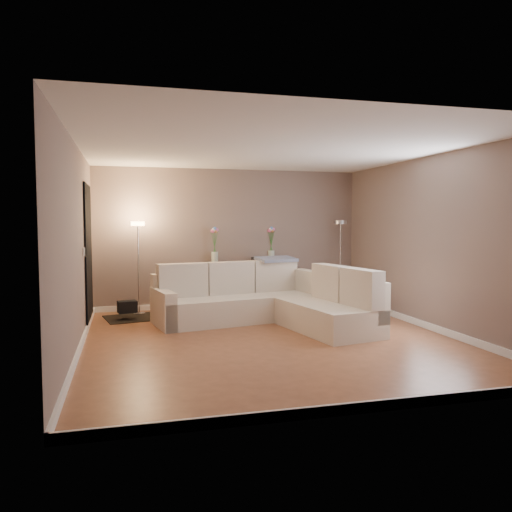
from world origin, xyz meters
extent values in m
cube|color=#955636|center=(0.00, 0.00, -0.01)|extent=(5.00, 5.50, 0.01)
cube|color=white|center=(0.00, 0.00, 2.60)|extent=(5.00, 5.50, 0.01)
cube|color=#7C685F|center=(0.00, 2.76, 1.30)|extent=(5.00, 0.02, 2.60)
cube|color=#7C685F|center=(0.00, -2.76, 1.30)|extent=(5.00, 0.02, 2.60)
cube|color=#7C685F|center=(-2.51, 0.00, 1.30)|extent=(0.02, 5.50, 2.60)
cube|color=#7C685F|center=(2.51, 0.00, 1.30)|extent=(0.02, 5.50, 2.60)
cube|color=white|center=(0.00, 2.73, 0.05)|extent=(5.00, 0.03, 0.10)
cube|color=white|center=(0.00, -2.73, 0.05)|extent=(5.00, 0.03, 0.10)
cube|color=white|center=(-2.48, 0.00, 0.05)|extent=(0.03, 5.50, 0.10)
cube|color=white|center=(2.48, 0.00, 0.05)|extent=(0.03, 5.50, 0.10)
cube|color=black|center=(-2.48, 1.70, 1.10)|extent=(0.02, 1.20, 2.20)
cube|color=white|center=(-2.48, 0.85, 1.20)|extent=(0.02, 0.08, 0.12)
cube|color=beige|center=(-0.13, 1.40, 0.21)|extent=(2.82, 1.42, 0.41)
cube|color=beige|center=(-0.20, 1.76, 0.50)|extent=(2.68, 0.71, 0.58)
cube|color=beige|center=(-1.37, 1.17, 0.29)|extent=(0.36, 0.95, 0.58)
cube|color=beige|center=(0.97, 0.30, 0.21)|extent=(1.23, 1.80, 0.41)
cube|color=beige|center=(1.24, 0.82, 0.50)|extent=(0.69, 2.58, 0.58)
cube|color=beige|center=(-1.05, 1.48, 0.68)|extent=(0.84, 0.38, 0.54)
cube|color=beige|center=(-0.23, 1.64, 0.68)|extent=(0.84, 0.38, 0.54)
cube|color=beige|center=(0.58, 1.79, 0.68)|extent=(0.84, 0.38, 0.54)
cube|color=beige|center=(1.16, 0.65, 0.68)|extent=(0.36, 0.77, 0.54)
cube|color=beige|center=(1.30, -0.11, 0.68)|extent=(0.36, 0.77, 0.54)
cube|color=slate|center=(0.63, 1.82, 0.97)|extent=(0.76, 0.55, 0.09)
cube|color=black|center=(0.24, 2.67, 0.81)|extent=(1.38, 0.51, 0.04)
cube|color=black|center=(-0.36, 2.45, 0.39)|extent=(0.05, 0.05, 0.79)
cube|color=black|center=(-0.39, 2.74, 0.39)|extent=(0.05, 0.05, 0.79)
cube|color=black|center=(0.87, 2.59, 0.39)|extent=(0.05, 0.05, 0.79)
cube|color=black|center=(0.84, 2.88, 0.39)|extent=(0.05, 0.05, 0.79)
cube|color=black|center=(0.24, 2.67, 0.19)|extent=(1.29, 0.47, 0.03)
cube|color=#BF3333|center=(-0.31, 2.60, 0.30)|extent=(0.05, 0.17, 0.20)
cube|color=#3359A5|center=(-0.27, 2.61, 0.31)|extent=(0.06, 0.17, 0.22)
cube|color=gold|center=(-0.22, 2.61, 0.32)|extent=(0.06, 0.17, 0.24)
cube|color=#3F7F4C|center=(-0.16, 2.62, 0.30)|extent=(0.07, 0.17, 0.20)
cube|color=#994C99|center=(-0.12, 2.63, 0.31)|extent=(0.05, 0.17, 0.22)
cube|color=orange|center=(-0.07, 2.63, 0.32)|extent=(0.06, 0.17, 0.24)
cube|color=#262626|center=(-0.03, 2.64, 0.30)|extent=(0.06, 0.17, 0.20)
cube|color=#4C99B2|center=(0.03, 2.64, 0.31)|extent=(0.07, 0.17, 0.22)
cube|color=#B2A58C|center=(0.08, 2.65, 0.32)|extent=(0.05, 0.17, 0.24)
cube|color=brown|center=(0.12, 2.65, 0.30)|extent=(0.06, 0.17, 0.20)
cube|color=navy|center=(0.17, 2.66, 0.31)|extent=(0.06, 0.17, 0.22)
cube|color=gold|center=(0.22, 2.67, 0.32)|extent=(0.07, 0.17, 0.24)
cube|color=black|center=(0.22, 2.84, 1.20)|extent=(0.95, 0.15, 0.74)
cube|color=white|center=(0.23, 2.82, 1.20)|extent=(0.82, 0.11, 0.62)
cube|color=orange|center=(0.12, 2.62, 0.84)|extent=(0.20, 0.14, 0.04)
cube|color=black|center=(0.43, 2.63, 0.88)|extent=(0.11, 0.03, 0.13)
cube|color=black|center=(0.56, 2.65, 0.87)|extent=(0.08, 0.03, 0.11)
cylinder|color=silver|center=(-0.32, 2.60, 0.94)|extent=(0.14, 0.14, 0.25)
cylinder|color=#38722D|center=(-0.34, 2.60, 1.23)|extent=(0.10, 0.02, 0.43)
sphere|color=#E5598C|center=(-0.36, 2.59, 1.45)|extent=(0.08, 0.08, 0.07)
cylinder|color=#38722D|center=(-0.33, 2.60, 1.24)|extent=(0.06, 0.01, 0.45)
sphere|color=white|center=(-0.34, 2.60, 1.47)|extent=(0.08, 0.08, 0.07)
cylinder|color=#38722D|center=(-0.32, 2.60, 1.25)|extent=(0.01, 0.01, 0.48)
sphere|color=#598CE5|center=(-0.32, 2.60, 1.49)|extent=(0.08, 0.08, 0.07)
cylinder|color=#38722D|center=(-0.31, 2.60, 1.23)|extent=(0.06, 0.01, 0.43)
sphere|color=#E58C4C|center=(-0.30, 2.60, 1.45)|extent=(0.08, 0.08, 0.07)
cylinder|color=#38722D|center=(-0.30, 2.60, 1.24)|extent=(0.11, 0.02, 0.45)
sphere|color=#D866B2|center=(-0.28, 2.60, 1.47)|extent=(0.08, 0.08, 0.07)
cylinder|color=silver|center=(0.81, 2.73, 0.94)|extent=(0.14, 0.14, 0.25)
cylinder|color=#38722D|center=(0.79, 2.73, 1.23)|extent=(0.10, 0.02, 0.43)
sphere|color=#E5598C|center=(0.77, 2.72, 1.45)|extent=(0.08, 0.08, 0.07)
cylinder|color=#38722D|center=(0.80, 2.73, 1.24)|extent=(0.06, 0.01, 0.45)
sphere|color=white|center=(0.79, 2.73, 1.47)|extent=(0.08, 0.08, 0.07)
cylinder|color=#38722D|center=(0.81, 2.73, 1.25)|extent=(0.01, 0.01, 0.48)
sphere|color=#598CE5|center=(0.81, 2.73, 1.49)|extent=(0.08, 0.08, 0.07)
cylinder|color=#38722D|center=(0.82, 2.73, 1.23)|extent=(0.06, 0.01, 0.43)
sphere|color=#E58C4C|center=(0.83, 2.73, 1.45)|extent=(0.08, 0.08, 0.07)
cylinder|color=#38722D|center=(0.83, 2.73, 1.24)|extent=(0.11, 0.02, 0.45)
sphere|color=#D866B2|center=(0.85, 2.73, 1.47)|extent=(0.08, 0.08, 0.07)
cylinder|color=silver|center=(-1.71, 2.37, 0.01)|extent=(0.25, 0.25, 0.03)
cylinder|color=silver|center=(-1.71, 2.37, 0.78)|extent=(0.03, 0.03, 1.54)
cylinder|color=#FFBF72|center=(-1.71, 2.37, 1.59)|extent=(0.27, 0.27, 0.07)
cylinder|color=silver|center=(2.11, 2.40, 0.01)|extent=(0.26, 0.26, 0.03)
cylinder|color=silver|center=(2.11, 2.40, 0.80)|extent=(0.03, 0.03, 1.56)
cylinder|color=silver|center=(2.11, 2.40, 1.61)|extent=(0.28, 0.28, 0.07)
cube|color=black|center=(-1.73, 2.05, 0.01)|extent=(1.19, 0.99, 0.01)
cube|color=black|center=(-1.91, 1.92, 0.22)|extent=(0.34, 0.27, 0.19)
camera|label=1|loc=(-1.90, -6.50, 1.63)|focal=35.00mm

